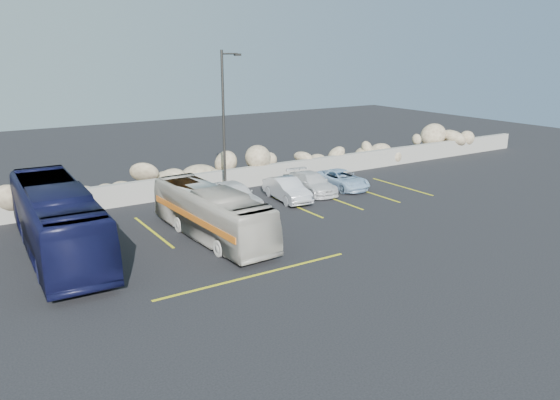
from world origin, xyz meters
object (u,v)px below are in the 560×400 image
car_d (341,179)px  car_c (312,183)px  lamppost (225,123)px  car_a (235,195)px  car_b (287,189)px  vintage_bus (211,213)px  tour_coach (57,220)px

car_d → car_c: bearing=176.8°
lamppost → car_d: 8.20m
car_a → car_b: size_ratio=1.07×
lamppost → car_a: 3.74m
vintage_bus → tour_coach: (-6.04, 1.58, 0.31)m
vintage_bus → car_a: vintage_bus is taller
car_a → tour_coach: bearing=-168.2°
car_a → car_b: (3.03, -0.37, -0.06)m
lamppost → car_c: (5.15, -0.73, -3.72)m
tour_coach → car_b: 12.37m
tour_coach → car_d: tour_coach is taller
tour_coach → car_a: bearing=15.4°
car_d → vintage_bus: bearing=-160.3°
car_b → tour_coach: bearing=-165.8°
vintage_bus → tour_coach: tour_coach is taller
vintage_bus → car_c: vintage_bus is taller
car_b → car_c: car_b is taller
lamppost → vintage_bus: bearing=-123.6°
vintage_bus → car_b: bearing=26.1°
lamppost → vintage_bus: (-3.13, -4.70, -3.16)m
car_b → lamppost: bearing=162.2°
car_c → car_d: car_c is taller
vintage_bus → car_c: size_ratio=2.06×
tour_coach → vintage_bus: bearing=-12.5°
tour_coach → car_c: 14.54m
tour_coach → car_b: size_ratio=2.78×
tour_coach → lamppost: bearing=20.9°
lamppost → tour_coach: lamppost is taller
car_c → tour_coach: bearing=-165.2°
lamppost → vintage_bus: 6.47m
car_d → car_a: bearing=-179.7°
car_b → car_d: (4.21, 0.51, -0.08)m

